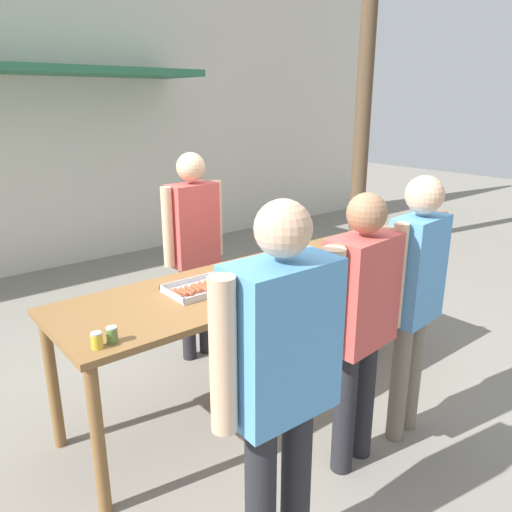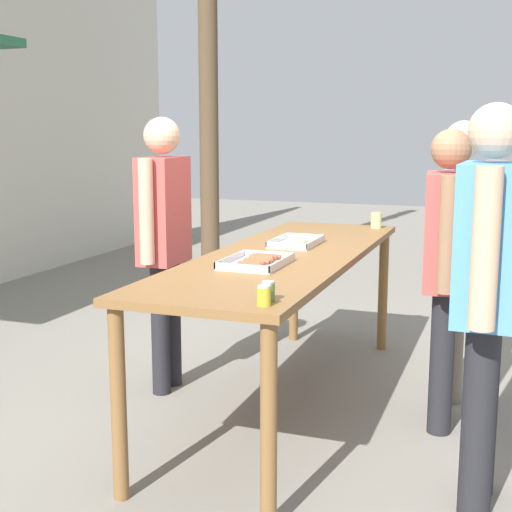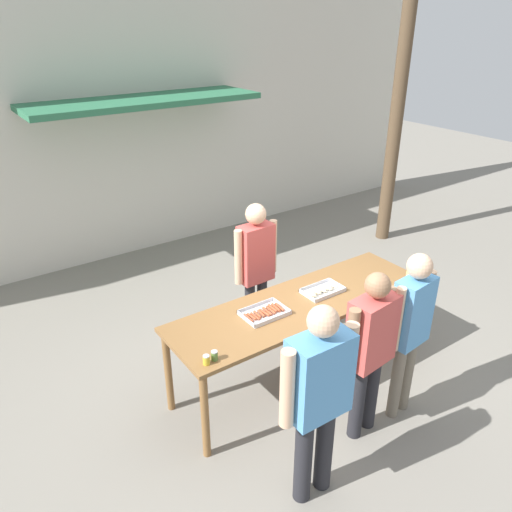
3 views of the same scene
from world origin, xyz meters
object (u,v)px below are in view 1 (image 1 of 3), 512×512
at_px(person_server_behind_table, 194,238).
at_px(person_customer_with_cup, 415,287).
at_px(beer_cup, 401,246).
at_px(condiment_jar_ketchup, 112,335).
at_px(person_customer_holding_hotdog, 281,369).
at_px(person_customer_waiting_in_line, 360,313).
at_px(condiment_jar_mustard, 97,340).
at_px(food_tray_sausages, 201,288).
at_px(food_tray_buns, 285,265).

xyz_separation_m(person_server_behind_table, person_customer_with_cup, (0.47, -1.72, -0.01)).
bearing_deg(beer_cup, condiment_jar_ketchup, 179.97).
xyz_separation_m(person_customer_holding_hotdog, person_customer_waiting_in_line, (0.80, 0.24, -0.06)).
bearing_deg(person_server_behind_table, person_customer_with_cup, -76.47).
distance_m(condiment_jar_mustard, person_customer_holding_hotdog, 0.96).
height_order(condiment_jar_ketchup, person_server_behind_table, person_server_behind_table).
distance_m(person_customer_with_cup, person_customer_waiting_in_line, 0.47).
height_order(person_server_behind_table, person_customer_waiting_in_line, person_server_behind_table).
height_order(condiment_jar_mustard, person_customer_holding_hotdog, person_customer_holding_hotdog).
distance_m(food_tray_sausages, beer_cup, 1.70).
bearing_deg(person_customer_with_cup, person_customer_waiting_in_line, -9.30).
distance_m(condiment_jar_ketchup, person_customer_waiting_in_line, 1.32).
xyz_separation_m(food_tray_buns, person_customer_with_cup, (0.19, -0.96, 0.07)).
xyz_separation_m(condiment_jar_mustard, person_customer_waiting_in_line, (1.25, -0.60, 0.00)).
relative_size(person_server_behind_table, person_customer_waiting_in_line, 1.04).
distance_m(food_tray_sausages, condiment_jar_mustard, 0.89).
bearing_deg(condiment_jar_mustard, food_tray_sausages, 21.97).
distance_m(person_server_behind_table, person_customer_holding_hotdog, 2.10).
relative_size(food_tray_sausages, person_customer_with_cup, 0.25).
relative_size(condiment_jar_mustard, person_customer_with_cup, 0.05).
distance_m(person_customer_holding_hotdog, person_customer_with_cup, 1.29).
bearing_deg(condiment_jar_mustard, condiment_jar_ketchup, 7.67).
distance_m(food_tray_sausages, person_customer_waiting_in_line, 1.03).
bearing_deg(person_customer_with_cup, condiment_jar_ketchup, -27.22).
distance_m(food_tray_sausages, person_server_behind_table, 0.88).
xyz_separation_m(person_customer_holding_hotdog, person_customer_with_cup, (1.27, 0.21, -0.01)).
xyz_separation_m(food_tray_buns, person_customer_waiting_in_line, (-0.28, -0.93, 0.02)).
bearing_deg(person_customer_holding_hotdog, food_tray_sausages, -106.30).
height_order(condiment_jar_mustard, person_customer_waiting_in_line, person_customer_waiting_in_line).
bearing_deg(food_tray_buns, condiment_jar_mustard, -167.94).
bearing_deg(person_customer_waiting_in_line, person_customer_with_cup, 170.99).
relative_size(food_tray_sausages, person_customer_waiting_in_line, 0.26).
bearing_deg(person_customer_waiting_in_line, condiment_jar_ketchup, -33.21).
xyz_separation_m(food_tray_sausages, beer_cup, (1.67, -0.32, 0.04)).
bearing_deg(beer_cup, food_tray_sausages, 169.08).
relative_size(food_tray_buns, condiment_jar_ketchup, 4.94).
bearing_deg(food_tray_buns, beer_cup, -18.42).
bearing_deg(person_customer_waiting_in_line, person_server_behind_table, -95.60).
height_order(person_server_behind_table, person_customer_holding_hotdog, person_customer_holding_hotdog).
height_order(beer_cup, person_customer_waiting_in_line, person_customer_waiting_in_line).
bearing_deg(food_tray_buns, person_customer_holding_hotdog, -132.91).
bearing_deg(food_tray_sausages, person_customer_waiting_in_line, -65.25).
relative_size(beer_cup, person_customer_with_cup, 0.07).
relative_size(condiment_jar_mustard, person_server_behind_table, 0.05).
relative_size(food_tray_buns, condiment_jar_mustard, 4.94).
bearing_deg(food_tray_sausages, condiment_jar_ketchup, -156.56).
height_order(condiment_jar_ketchup, beer_cup, beer_cup).
distance_m(food_tray_sausages, person_customer_holding_hotdog, 1.23).
distance_m(person_server_behind_table, person_customer_with_cup, 1.79).
distance_m(condiment_jar_ketchup, person_customer_holding_hotdog, 0.93).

